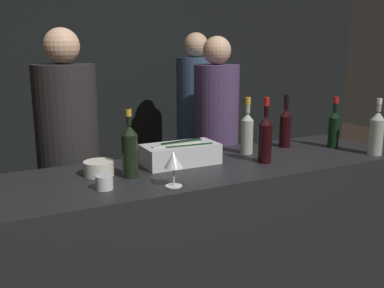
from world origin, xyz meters
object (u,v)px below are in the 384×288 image
bowl_white (99,168)px  red_wine_bottle_tall (265,137)px  white_wine_bottle (376,132)px  champagne_bottle (130,150)px  ice_bin_with_bottles (181,153)px  rose_wine_bottle (247,131)px  person_blond_tee (196,120)px  person_grey_polo (216,134)px  wine_glass (174,161)px  red_wine_bottle_burgundy (334,127)px  red_wine_bottle_black_foil (285,126)px  person_in_hoodie (69,155)px  candle_votive (104,182)px

bowl_white → red_wine_bottle_tall: size_ratio=0.42×
white_wine_bottle → champagne_bottle: bearing=170.8°
ice_bin_with_bottles → bowl_white: (-0.46, -0.00, -0.02)m
rose_wine_bottle → person_blond_tee: 1.30m
ice_bin_with_bottles → person_grey_polo: person_grey_polo is taller
bowl_white → person_grey_polo: (1.12, 0.76, -0.08)m
person_blond_tee → champagne_bottle: bearing=67.0°
wine_glass → red_wine_bottle_burgundy: bearing=11.4°
wine_glass → champagne_bottle: (-0.13, 0.23, 0.02)m
red_wine_bottle_black_foil → red_wine_bottle_tall: red_wine_bottle_tall is taller
white_wine_bottle → red_wine_bottle_black_foil: bearing=131.2°
wine_glass → person_grey_polo: (0.86, 1.09, -0.16)m
red_wine_bottle_burgundy → person_in_hoodie: bearing=157.1°
red_wine_bottle_black_foil → white_wine_bottle: (0.35, -0.40, 0.00)m
ice_bin_with_bottles → champagne_bottle: bearing=-162.5°
candle_votive → person_in_hoodie: 0.79m
candle_votive → bowl_white: bearing=81.3°
bowl_white → person_in_hoodie: (-0.04, 0.57, -0.06)m
bowl_white → red_wine_bottle_burgundy: size_ratio=0.47×
wine_glass → person_blond_tee: bearing=59.5°
candle_votive → white_wine_bottle: white_wine_bottle is taller
white_wine_bottle → person_grey_polo: person_grey_polo is taller
white_wine_bottle → person_grey_polo: 1.20m
ice_bin_with_bottles → person_grey_polo: 1.01m
candle_votive → person_in_hoodie: (-0.01, 0.79, -0.06)m
red_wine_bottle_tall → person_blond_tee: size_ratio=0.21×
ice_bin_with_bottles → person_in_hoodie: (-0.50, 0.56, -0.09)m
bowl_white → rose_wine_bottle: (0.91, 0.04, 0.10)m
white_wine_bottle → champagne_bottle: 1.47m
person_blond_tee → candle_votive: bearing=65.4°
wine_glass → rose_wine_bottle: rose_wine_bottle is taller
person_grey_polo → rose_wine_bottle: bearing=-165.9°
red_wine_bottle_black_foil → white_wine_bottle: 0.54m
ice_bin_with_bottles → person_in_hoodie: size_ratio=0.24×
ice_bin_with_bottles → red_wine_bottle_burgundy: (1.04, -0.09, 0.07)m
red_wine_bottle_black_foil → person_in_hoodie: (-1.27, 0.49, -0.16)m
white_wine_bottle → person_blond_tee: bearing=102.5°
red_wine_bottle_tall → red_wine_bottle_burgundy: bearing=9.1°
red_wine_bottle_burgundy → person_in_hoodie: size_ratio=0.19×
wine_glass → champagne_bottle: 0.27m
ice_bin_with_bottles → rose_wine_bottle: (0.45, 0.03, 0.07)m
red_wine_bottle_black_foil → wine_glass: bearing=-157.5°
wine_glass → red_wine_bottle_black_foil: size_ratio=0.48×
person_in_hoodie → person_grey_polo: person_in_hoodie is taller
red_wine_bottle_black_foil → bowl_white: bearing=-176.7°
bowl_white → wine_glass: 0.43m
bowl_white → red_wine_bottle_burgundy: red_wine_bottle_burgundy is taller
candle_votive → red_wine_bottle_black_foil: 1.30m
champagne_bottle → person_grey_polo: (0.99, 0.86, -0.18)m
wine_glass → candle_votive: 0.33m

